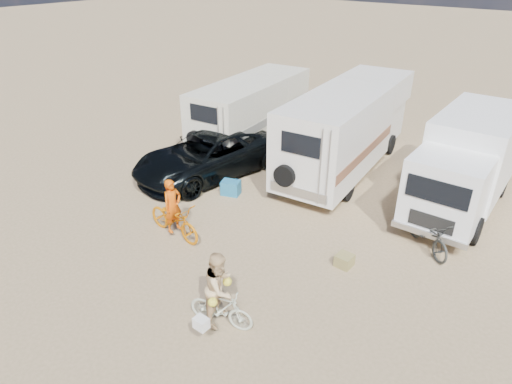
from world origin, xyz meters
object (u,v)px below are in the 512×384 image
Objects in this scene: dark_suv at (208,155)px; rider_woman at (220,294)px; cooler at (231,188)px; crate at (344,261)px; rv_left at (251,112)px; rider_man at (173,211)px; bike_man at (174,219)px; bike_parked at (428,233)px; box_truck at (465,166)px; rv_main at (347,130)px; bike_woman at (221,309)px.

dark_suv is 7.65m from rider_woman.
cooler is (-3.79, 4.71, -0.61)m from rider_woman.
crate is at bearing -33.33° from rider_woman.
rv_left reaches higher than rider_man.
rider_man is at bearing 0.00° from bike_man.
bike_parked is (2.51, 5.60, -0.35)m from rider_woman.
rv_left is at bearing 109.43° from bike_parked.
crate is at bearing -106.82° from box_truck.
bike_man is at bearing -109.01° from rv_main.
rv_main is 7.35m from bike_man.
rider_woman is (5.44, -5.37, 0.07)m from dark_suv.
cooler is at bearing 11.39° from rider_man.
rv_left is 10.44× the size of cooler.
rv_main is at bearing 171.66° from box_truck.
rv_main is at bearing 53.61° from dark_suv.
bike_parked is at bearing 56.05° from crate.
rv_left is at bearing 19.29° from rider_woman.
dark_suv is at bearing 164.22° from crate.
dark_suv reaches higher than bike_woman.
rv_left reaches higher than cooler.
rider_man is (-3.41, 1.82, 0.35)m from bike_woman.
rv_left is 3.14× the size of bike_man.
rv_left is at bearing 143.98° from crate.
cooler is (-0.38, 2.89, -0.55)m from rider_man.
rv_main reaches higher than rv_left.
rider_man is 7.03m from bike_parked.
rv_left reaches higher than bike_woman.
rv_left reaches higher than rider_woman.
rider_woman is (3.41, -1.82, 0.32)m from bike_man.
rv_main is at bearing 44.12° from cooler.
crate is (1.11, 3.52, -0.68)m from rider_woman.
rv_main is at bearing -8.93° from bike_man.
bike_parked is 2.52m from crate.
dark_suv is 3.51× the size of rider_man.
cooler is 1.48× the size of crate.
cooler is at bearing -65.98° from rv_left.
crate is at bearing -67.96° from rv_main.
rider_man is (-1.62, -7.11, -0.71)m from rv_main.
rv_left is 1.13× the size of dark_suv.
dark_suv is at bearing 29.50° from bike_woman.
bike_parked is at bearing -39.98° from rider_woman.
bike_man is at bearing 46.02° from bike_woman.
rider_man is at bearing -133.01° from box_truck.
dark_suv is 1.85m from cooler.
bike_man is at bearing 46.02° from rider_woman.
rv_left is 7.63m from bike_man.
cooler is at bearing -12.63° from dark_suv.
rv_main is 1.22× the size of rv_left.
rider_man reaches higher than dark_suv.
bike_parked is 4.66× the size of crate.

